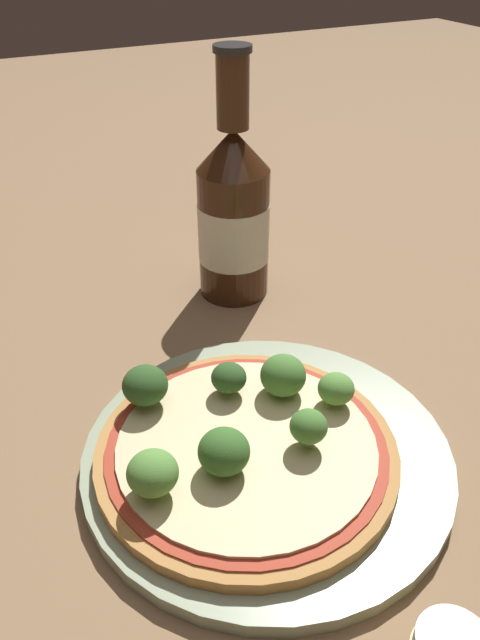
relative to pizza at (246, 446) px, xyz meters
The scene contains 11 objects.
ground_plane 0.02m from the pizza, 111.93° to the right, with size 3.00×3.00×0.00m, color #846647.
plate 0.02m from the pizza, 14.63° to the right, with size 0.27×0.27×0.01m.
pizza is the anchor object (origin of this frame).
broccoli_floret_0 0.06m from the pizza, 77.78° to the left, with size 0.03×0.03×0.03m.
broccoli_floret_1 0.04m from the pizza, 144.15° to the right, with size 0.03×0.03×0.03m.
broccoli_floret_2 0.09m from the pizza, 126.75° to the left, with size 0.03×0.03×0.03m.
broccoli_floret_3 0.08m from the pizza, ahead, with size 0.03×0.03×0.03m.
broccoli_floret_4 0.08m from the pizza, 167.53° to the right, with size 0.03×0.03×0.03m.
broccoli_floret_5 0.05m from the pizza, 35.02° to the right, with size 0.03×0.03×0.03m.
broccoli_floret_6 0.06m from the pizza, 33.61° to the left, with size 0.03×0.03×0.03m.
beer_bottle 0.25m from the pizza, 65.77° to the left, with size 0.07×0.07×0.24m.
Camera 1 is at (-0.14, -0.28, 0.34)m, focal length 35.00 mm.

